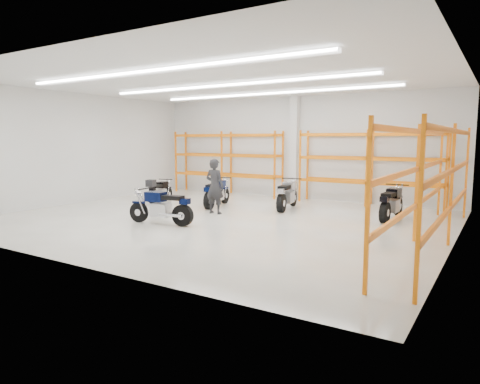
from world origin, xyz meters
The scene contains 12 objects.
ground centered at (0.00, 0.00, 0.00)m, with size 14.00×14.00×0.00m, color beige.
room_shell centered at (0.00, 0.03, 3.28)m, with size 14.02×12.02×4.51m.
motorcycle_main centered at (-0.92, -1.75, 0.52)m, with size 2.25×0.75×1.11m.
motorcycle_back_a centered at (-4.16, 1.59, 0.49)m, with size 0.85×1.97×1.02m.
motorcycle_back_b centered at (-1.56, 2.01, 0.52)m, with size 0.81×2.24×1.11m.
motorcycle_back_c centered at (1.08, 2.85, 0.53)m, with size 0.77×2.30×1.13m.
motorcycle_back_d centered at (4.87, 2.79, 0.52)m, with size 0.76×2.28×1.12m.
standing_man centered at (-0.70, 0.70, 0.97)m, with size 0.71×0.47×1.95m, color black.
structural_column centered at (0.00, 5.82, 2.25)m, with size 0.32×0.32×4.50m, color white.
pallet_racking_back_left centered at (-3.40, 5.48, 1.79)m, with size 5.67×0.87×3.00m.
pallet_racking_back_right centered at (3.40, 5.48, 1.79)m, with size 5.67×0.87×3.00m.
pallet_racking_side centered at (6.48, 0.00, 1.81)m, with size 0.87×9.07×3.00m.
Camera 1 is at (7.97, -11.54, 2.61)m, focal length 32.00 mm.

